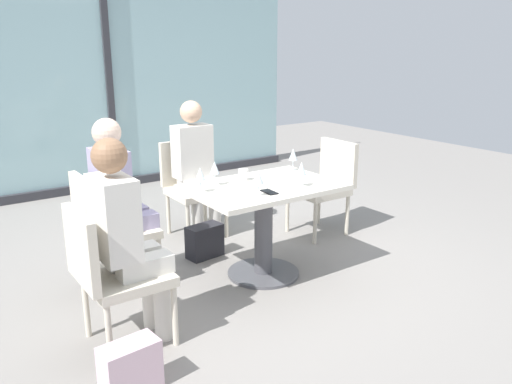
% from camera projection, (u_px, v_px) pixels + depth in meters
% --- Properties ---
extents(ground_plane, '(12.00, 12.00, 0.00)m').
position_uv_depth(ground_plane, '(263.00, 274.00, 4.09)').
color(ground_plane, gray).
extents(window_wall_backdrop, '(5.08, 0.10, 2.70)m').
position_uv_depth(window_wall_backdrop, '(109.00, 90.00, 6.27)').
color(window_wall_backdrop, '#91B7BC').
rests_on(window_wall_backdrop, ground_plane).
extents(dining_table_main, '(1.11, 0.78, 0.73)m').
position_uv_depth(dining_table_main, '(264.00, 212.00, 3.95)').
color(dining_table_main, silver).
rests_on(dining_table_main, ground_plane).
extents(chair_near_window, '(0.46, 0.51, 0.87)m').
position_uv_depth(chair_near_window, '(191.00, 182.00, 4.87)').
color(chair_near_window, beige).
rests_on(chair_near_window, ground_plane).
extents(chair_side_end, '(0.50, 0.46, 0.87)m').
position_uv_depth(chair_side_end, '(110.00, 270.00, 2.99)').
color(chair_side_end, beige).
rests_on(chair_side_end, ground_plane).
extents(chair_far_left, '(0.50, 0.46, 0.87)m').
position_uv_depth(chair_far_left, '(107.00, 225.00, 3.73)').
color(chair_far_left, beige).
rests_on(chair_far_left, ground_plane).
extents(chair_far_right, '(0.50, 0.46, 0.87)m').
position_uv_depth(chair_far_right, '(326.00, 181.00, 4.90)').
color(chair_far_right, beige).
rests_on(chair_far_right, ground_plane).
extents(person_near_window, '(0.34, 0.39, 1.26)m').
position_uv_depth(person_near_window, '(196.00, 163.00, 4.73)').
color(person_near_window, silver).
rests_on(person_near_window, ground_plane).
extents(person_side_end, '(0.39, 0.34, 1.26)m').
position_uv_depth(person_side_end, '(126.00, 233.00, 2.99)').
color(person_side_end, silver).
rests_on(person_side_end, ground_plane).
extents(person_far_left, '(0.39, 0.34, 1.26)m').
position_uv_depth(person_far_left, '(120.00, 195.00, 3.73)').
color(person_far_left, '#9E93B7').
rests_on(person_far_left, ground_plane).
extents(wine_glass_0, '(0.07, 0.07, 0.18)m').
position_uv_depth(wine_glass_0, '(293.00, 155.00, 4.28)').
color(wine_glass_0, silver).
rests_on(wine_glass_0, dining_table_main).
extents(wine_glass_1, '(0.07, 0.07, 0.18)m').
position_uv_depth(wine_glass_1, '(200.00, 175.00, 3.65)').
color(wine_glass_1, silver).
rests_on(wine_glass_1, dining_table_main).
extents(wine_glass_2, '(0.07, 0.07, 0.18)m').
position_uv_depth(wine_glass_2, '(215.00, 168.00, 3.83)').
color(wine_glass_2, silver).
rests_on(wine_glass_2, dining_table_main).
extents(wine_glass_3, '(0.07, 0.07, 0.18)m').
position_uv_depth(wine_glass_3, '(301.00, 169.00, 3.81)').
color(wine_glass_3, silver).
rests_on(wine_glass_3, dining_table_main).
extents(wine_glass_4, '(0.07, 0.07, 0.18)m').
position_uv_depth(wine_glass_4, '(258.00, 178.00, 3.56)').
color(wine_glass_4, silver).
rests_on(wine_glass_4, dining_table_main).
extents(coffee_cup, '(0.08, 0.08, 0.09)m').
position_uv_depth(coffee_cup, '(243.00, 175.00, 4.00)').
color(coffee_cup, white).
rests_on(coffee_cup, dining_table_main).
extents(cell_phone_on_table, '(0.08, 0.15, 0.01)m').
position_uv_depth(cell_phone_on_table, '(269.00, 192.00, 3.69)').
color(cell_phone_on_table, black).
rests_on(cell_phone_on_table, dining_table_main).
extents(handbag_0, '(0.32, 0.20, 0.28)m').
position_uv_depth(handbag_0, '(205.00, 241.00, 4.39)').
color(handbag_0, '#232328').
rests_on(handbag_0, ground_plane).
extents(handbag_1, '(0.31, 0.19, 0.28)m').
position_uv_depth(handbag_1, '(130.00, 368.00, 2.68)').
color(handbag_1, beige).
rests_on(handbag_1, ground_plane).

